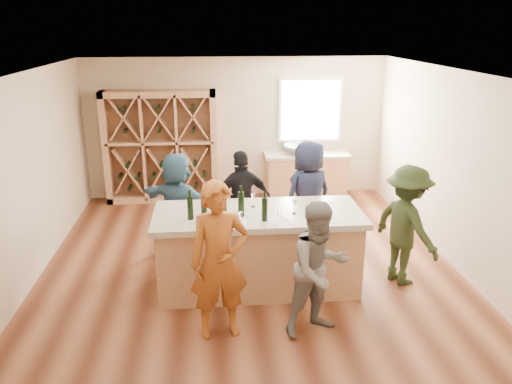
{
  "coord_description": "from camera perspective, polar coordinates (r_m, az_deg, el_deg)",
  "views": [
    {
      "loc": [
        -0.51,
        -6.44,
        3.41
      ],
      "look_at": [
        0.1,
        0.2,
        1.15
      ],
      "focal_mm": 35.0,
      "sensor_mm": 36.0,
      "label": 1
    }
  ],
  "objects": [
    {
      "name": "floor",
      "position": [
        7.33,
        -0.65,
        -9.45
      ],
      "size": [
        6.0,
        7.0,
        0.1
      ],
      "primitive_type": "cube",
      "color": "brown",
      "rests_on": "ground"
    },
    {
      "name": "ceiling",
      "position": [
        6.48,
        -0.74,
        13.77
      ],
      "size": [
        6.0,
        7.0,
        0.1
      ],
      "primitive_type": "cube",
      "color": "white",
      "rests_on": "ground"
    },
    {
      "name": "wall_back",
      "position": [
        10.2,
        -2.29,
        7.35
      ],
      "size": [
        6.0,
        0.1,
        2.8
      ],
      "primitive_type": "cube",
      "color": "#CBB293",
      "rests_on": "ground"
    },
    {
      "name": "wall_front",
      "position": [
        3.56,
        4.04,
        -15.76
      ],
      "size": [
        6.0,
        0.1,
        2.8
      ],
      "primitive_type": "cube",
      "color": "#CBB293",
      "rests_on": "ground"
    },
    {
      "name": "wall_left",
      "position": [
        7.21,
        -25.63,
        0.64
      ],
      "size": [
        0.1,
        7.0,
        2.8
      ],
      "primitive_type": "cube",
      "color": "#CBB293",
      "rests_on": "ground"
    },
    {
      "name": "wall_right",
      "position": [
        7.63,
        22.82,
        1.95
      ],
      "size": [
        0.1,
        7.0,
        2.8
      ],
      "primitive_type": "cube",
      "color": "#CBB293",
      "rests_on": "ground"
    },
    {
      "name": "window_frame",
      "position": [
        10.25,
        6.23,
        9.3
      ],
      "size": [
        1.3,
        0.06,
        1.3
      ],
      "primitive_type": "cube",
      "color": "white",
      "rests_on": "wall_back"
    },
    {
      "name": "window_pane",
      "position": [
        10.21,
        6.27,
        9.26
      ],
      "size": [
        1.18,
        0.01,
        1.18
      ],
      "primitive_type": "cube",
      "color": "white",
      "rests_on": "wall_back"
    },
    {
      "name": "wine_rack",
      "position": [
        10.03,
        -10.8,
        5.08
      ],
      "size": [
        2.2,
        0.45,
        2.2
      ],
      "primitive_type": "cube",
      "color": "tan",
      "rests_on": "floor"
    },
    {
      "name": "back_counter_base",
      "position": [
        10.27,
        5.71,
        1.76
      ],
      "size": [
        1.6,
        0.58,
        0.86
      ],
      "primitive_type": "cube",
      "color": "tan",
      "rests_on": "floor"
    },
    {
      "name": "back_counter_top",
      "position": [
        10.14,
        5.8,
        4.25
      ],
      "size": [
        1.7,
        0.62,
        0.06
      ],
      "primitive_type": "cube",
      "color": "#B3A892",
      "rests_on": "back_counter_base"
    },
    {
      "name": "sink",
      "position": [
        10.08,
        4.7,
        4.91
      ],
      "size": [
        0.54,
        0.54,
        0.19
      ],
      "primitive_type": "imported",
      "color": "silver",
      "rests_on": "back_counter_top"
    },
    {
      "name": "faucet",
      "position": [
        10.24,
        4.54,
        5.46
      ],
      "size": [
        0.02,
        0.02,
        0.3
      ],
      "primitive_type": "cylinder",
      "color": "silver",
      "rests_on": "back_counter_top"
    },
    {
      "name": "tasting_counter_base",
      "position": [
        6.72,
        0.25,
        -6.92
      ],
      "size": [
        2.6,
        1.0,
        1.0
      ],
      "primitive_type": "cube",
      "color": "tan",
      "rests_on": "floor"
    },
    {
      "name": "tasting_counter_top",
      "position": [
        6.51,
        0.26,
        -2.64
      ],
      "size": [
        2.72,
        1.12,
        0.08
      ],
      "primitive_type": "cube",
      "color": "#B3A892",
      "rests_on": "tasting_counter_base"
    },
    {
      "name": "wine_bottle_a",
      "position": [
        6.27,
        -7.53,
        -1.79
      ],
      "size": [
        0.08,
        0.08,
        0.3
      ],
      "primitive_type": "cylinder",
      "rotation": [
        0.0,
        0.0,
        0.06
      ],
      "color": "black",
      "rests_on": "tasting_counter_top"
    },
    {
      "name": "wine_bottle_b",
      "position": [
        6.21,
        -5.96,
        -1.9
      ],
      "size": [
        0.1,
        0.1,
        0.31
      ],
      "primitive_type": "cylinder",
      "rotation": [
        0.0,
        0.0,
        0.39
      ],
      "color": "black",
      "rests_on": "tasting_counter_top"
    },
    {
      "name": "wine_bottle_c",
      "position": [
        6.3,
        -4.91,
        -1.72
      ],
      "size": [
        0.07,
        0.07,
        0.27
      ],
      "primitive_type": "cylinder",
      "rotation": [
        0.0,
        0.0,
        -0.06
      ],
      "color": "black",
      "rests_on": "tasting_counter_top"
    },
    {
      "name": "wine_bottle_d",
      "position": [
        6.24,
        -3.72,
        -1.64
      ],
      "size": [
        0.1,
        0.1,
        0.33
      ],
      "primitive_type": "cylinder",
      "rotation": [
        0.0,
        0.0,
        0.3
      ],
      "color": "black",
      "rests_on": "tasting_counter_top"
    },
    {
      "name": "wine_bottle_e",
      "position": [
        6.31,
        -1.72,
        -1.37
      ],
      "size": [
        0.1,
        0.1,
        0.32
      ],
      "primitive_type": "cylinder",
      "rotation": [
        0.0,
        0.0,
        -0.4
      ],
      "color": "black",
      "rests_on": "tasting_counter_top"
    },
    {
      "name": "wine_glass_a",
      "position": [
        6.01,
        -1.78,
        -3.16
      ],
      "size": [
        0.09,
        0.09,
        0.18
      ],
      "primitive_type": "cone",
      "rotation": [
        0.0,
        0.0,
        -0.33
      ],
      "color": "white",
      "rests_on": "tasting_counter_top"
    },
    {
      "name": "wine_glass_b",
      "position": [
        6.04,
        2.29,
        -3.14
      ],
      "size": [
        0.07,
        0.07,
        0.17
      ],
      "primitive_type": "cone",
      "rotation": [
        0.0,
        0.0,
        0.15
      ],
      "color": "white",
      "rests_on": "tasting_counter_top"
    },
    {
      "name": "wine_glass_c",
      "position": [
        6.15,
        7.28,
        -2.84
      ],
      "size": [
        0.08,
        0.08,
        0.17
      ],
      "primitive_type": "cone",
      "rotation": [
        0.0,
        0.0,
        0.3
      ],
      "color": "white",
      "rests_on": "tasting_counter_top"
    },
    {
      "name": "wine_glass_d",
      "position": [
        6.42,
        4.39,
        -1.74
      ],
      "size": [
        0.08,
        0.08,
        0.18
      ],
      "primitive_type": "cone",
      "rotation": [
        0.0,
        0.0,
        0.25
      ],
      "color": "white",
      "rests_on": "tasting_counter_top"
    },
    {
      "name": "wine_glass_e",
      "position": [
        6.41,
        8.6,
        -2.0
      ],
      "size": [
        0.06,
        0.06,
        0.17
      ],
      "primitive_type": "cone",
      "rotation": [
        0.0,
        0.0,
        -0.0
      ],
      "color": "white",
      "rests_on": "tasting_counter_top"
    },
    {
      "name": "tasting_menu_a",
      "position": [
        6.11,
        -2.32,
        -3.7
      ],
      "size": [
        0.28,
        0.36,
        0.0
      ],
      "primitive_type": "cube",
      "rotation": [
        0.0,
        0.0,
        -0.12
      ],
      "color": "white",
      "rests_on": "tasting_counter_top"
    },
    {
      "name": "tasting_menu_b",
      "position": [
        6.19,
        2.75,
        -3.38
      ],
      "size": [
        0.34,
        0.4,
        0.0
      ],
      "primitive_type": "cube",
      "rotation": [
        0.0,
        0.0,
        0.35
      ],
      "color": "white",
      "rests_on": "tasting_counter_top"
    },
    {
      "name": "tasting_menu_c",
      "position": [
        6.32,
        8.45,
        -3.1
      ],
      "size": [
        0.25,
        0.31,
        0.0
      ],
      "primitive_type": "cube",
      "rotation": [
        0.0,
        0.0,
        0.2
      ],
      "color": "white",
      "rests_on": "tasting_counter_top"
    },
    {
      "name": "person_near_left",
      "position": [
        5.58,
        -4.21,
        -7.88
      ],
      "size": [
        0.74,
        0.59,
        1.83
      ],
      "primitive_type": "imported",
      "rotation": [
        0.0,
        0.0,
        0.16
      ],
      "color": "#994C19",
      "rests_on": "floor"
    },
    {
      "name": "person_near_right",
      "position": [
        5.7,
        7.26,
        -8.75
      ],
      "size": [
        0.88,
        0.69,
        1.59
      ],
      "primitive_type": "imported",
      "rotation": [
        0.0,
        0.0,
        0.39
      ],
      "color": "slate",
      "rests_on": "floor"
    },
    {
      "name": "person_server",
      "position": [
        7.01,
        16.79,
        -3.67
      ],
      "size": [
        0.88,
        1.19,
        1.67
      ],
      "primitive_type": "imported",
      "rotation": [
        0.0,
        0.0,
        1.98
      ],
      "color": "#263319",
      "rests_on": "floor"
    },
    {
      "name": "person_far_mid",
      "position": [
        7.73,
        -1.58,
        -1.03
      ],
      "size": [
        1.02,
        0.67,
        1.6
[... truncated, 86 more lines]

